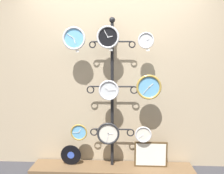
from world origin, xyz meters
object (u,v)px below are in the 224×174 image
clock_middle_right (149,87)px  vinyl_record (71,155)px  display_stand (112,116)px  clock_middle_center (109,90)px  clock_bottom_center (108,134)px  clock_bottom_right (143,134)px  clock_bottom_left (79,132)px  picture_frame (151,154)px  clock_top_center (108,37)px  clock_top_left (74,38)px  clock_top_right (146,40)px

clock_middle_right → vinyl_record: clock_middle_right is taller
display_stand → clock_middle_center: (-0.04, -0.10, 0.37)m
clock_middle_center → clock_bottom_center: 0.58m
display_stand → clock_bottom_right: bearing=-11.5°
clock_middle_center → vinyl_record: bearing=172.7°
clock_bottom_left → picture_frame: size_ratio=0.51×
display_stand → clock_bottom_center: 0.24m
display_stand → vinyl_record: 0.80m
clock_top_center → clock_middle_right: clock_top_center is taller
clock_top_left → clock_bottom_center: 1.31m
display_stand → clock_top_left: 1.13m
clock_top_right → clock_middle_center: size_ratio=0.77×
vinyl_record → picture_frame: 1.10m
clock_top_left → clock_top_center: 0.43m
clock_top_left → picture_frame: bearing=4.0°
clock_top_left → clock_top_right: (0.90, 0.02, -0.03)m
clock_bottom_left → clock_bottom_center: size_ratio=0.75×
clock_bottom_left → clock_bottom_right: 0.86m
clock_top_center → clock_bottom_right: 1.34m
clock_top_right → clock_middle_center: clock_top_right is taller
clock_bottom_left → clock_bottom_center: bearing=-1.5°
clock_middle_right → clock_bottom_right: bearing=154.1°
clock_top_left → clock_middle_center: clock_top_left is taller
clock_top_left → clock_bottom_right: (0.89, 0.02, -1.24)m
clock_middle_center → picture_frame: clock_middle_center is taller
clock_top_center → clock_middle_center: (0.01, -0.02, -0.67)m
clock_top_right → clock_bottom_center: size_ratio=0.67×
clock_middle_center → clock_top_left: bearing=-179.8°
clock_bottom_center → clock_bottom_right: bearing=0.1°
clock_middle_right → vinyl_record: (-1.04, 0.07, -0.96)m
clock_top_right → picture_frame: 1.52m
clock_top_right → clock_middle_right: (0.05, -0.03, -0.58)m
clock_top_center → clock_bottom_center: clock_top_center is taller
display_stand → clock_bottom_left: size_ratio=9.09×
clock_middle_right → vinyl_record: bearing=175.9°
clock_bottom_left → clock_bottom_right: clock_bottom_left is taller
clock_bottom_right → vinyl_record: size_ratio=0.77×
clock_bottom_right → clock_middle_right: bearing=-25.9°
clock_middle_center → vinyl_record: 1.06m
clock_top_left → clock_bottom_left: bearing=43.8°
clock_middle_center → clock_top_right: bearing=2.3°
clock_bottom_center → picture_frame: clock_bottom_center is taller
clock_top_center → clock_top_right: (0.48, 0.00, -0.04)m
clock_top_left → clock_bottom_center: clock_top_left is taller
clock_top_right → clock_bottom_center: (-0.47, 0.00, -1.21)m
display_stand → clock_bottom_right: (0.42, -0.08, -0.22)m
clock_top_center → clock_bottom_left: size_ratio=1.27×
picture_frame → clock_top_right: bearing=-153.4°
display_stand → clock_middle_center: 0.38m
clock_top_left → clock_top_right: 0.90m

